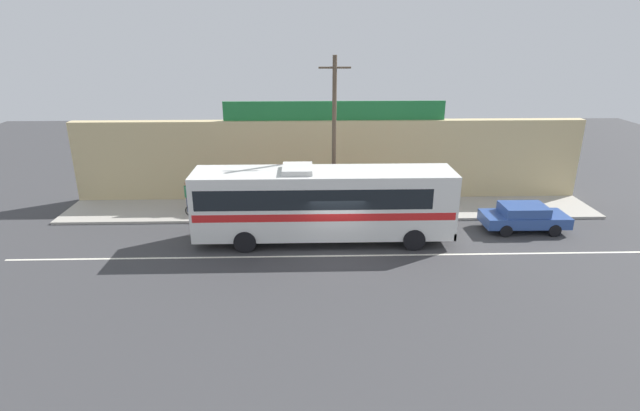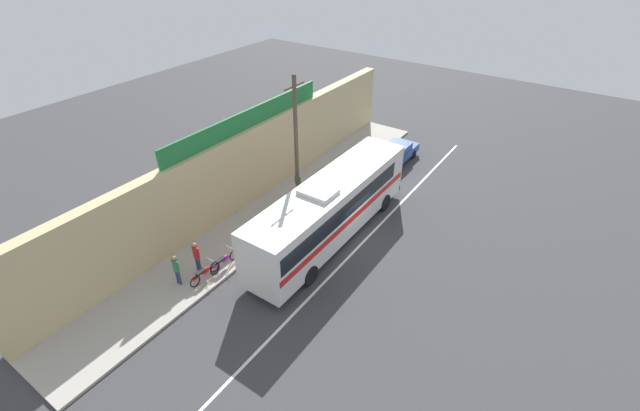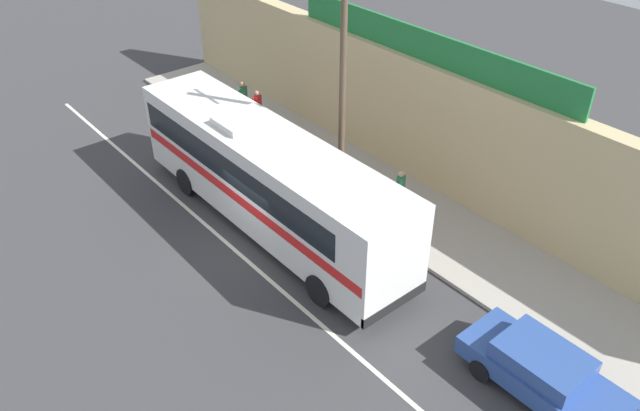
{
  "view_description": "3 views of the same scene",
  "coord_description": "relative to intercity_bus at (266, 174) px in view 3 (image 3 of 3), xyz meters",
  "views": [
    {
      "loc": [
        -1.39,
        -21.16,
        9.83
      ],
      "look_at": [
        -0.71,
        2.05,
        1.44
      ],
      "focal_mm": 27.57,
      "sensor_mm": 36.0,
      "label": 1
    },
    {
      "loc": [
        -16.97,
        -9.56,
        15.11
      ],
      "look_at": [
        -0.76,
        1.57,
        2.01
      ],
      "focal_mm": 24.32,
      "sensor_mm": 36.0,
      "label": 2
    },
    {
      "loc": [
        14.35,
        -9.19,
        13.21
      ],
      "look_at": [
        1.75,
        1.34,
        1.9
      ],
      "focal_mm": 35.18,
      "sensor_mm": 36.0,
      "label": 3
    }
  ],
  "objects": [
    {
      "name": "road_center_stripe",
      "position": [
        0.66,
        -1.77,
        -2.06
      ],
      "size": [
        30.0,
        0.14,
        0.01
      ],
      "primitive_type": "cube",
      "color": "silver",
      "rests_on": "ground_plane"
    },
    {
      "name": "storefront_facade",
      "position": [
        0.66,
        6.38,
        0.33
      ],
      "size": [
        30.0,
        0.7,
        4.8
      ],
      "primitive_type": "cube",
      "color": "tan",
      "rests_on": "ground_plane"
    },
    {
      "name": "motorcycle_purple",
      "position": [
        -6.45,
        3.16,
        -1.5
      ],
      "size": [
        1.91,
        0.56,
        0.94
      ],
      "color": "black",
      "rests_on": "sidewalk_slab"
    },
    {
      "name": "storefront_billboard",
      "position": [
        0.94,
        6.38,
        3.28
      ],
      "size": [
        12.86,
        0.12,
        1.1
      ],
      "primitive_type": "cube",
      "color": "#1E7538",
      "rests_on": "storefront_facade"
    },
    {
      "name": "intercity_bus",
      "position": [
        0.0,
        0.0,
        0.0
      ],
      "size": [
        12.34,
        2.68,
        3.78
      ],
      "color": "silver",
      "rests_on": "ground_plane"
    },
    {
      "name": "ground_plane",
      "position": [
        0.66,
        -0.97,
        -2.07
      ],
      "size": [
        70.0,
        70.0,
        0.0
      ],
      "primitive_type": "plane",
      "color": "#3A3A3D"
    },
    {
      "name": "pedestrian_near_shop",
      "position": [
        2.44,
        4.06,
        -1.0
      ],
      "size": [
        0.3,
        0.48,
        1.6
      ],
      "color": "brown",
      "rests_on": "sidewalk_slab"
    },
    {
      "name": "sidewalk_slab",
      "position": [
        0.66,
        4.23,
        -2.0
      ],
      "size": [
        30.0,
        3.6,
        0.14
      ],
      "primitive_type": "cube",
      "color": "#A8A399",
      "rests_on": "ground_plane"
    },
    {
      "name": "parked_car",
      "position": [
        10.42,
        1.03,
        -1.33
      ],
      "size": [
        4.26,
        1.87,
        1.37
      ],
      "color": "#2D4C93",
      "rests_on": "ground_plane"
    },
    {
      "name": "motorcycle_blue",
      "position": [
        -5.25,
        3.01,
        -1.5
      ],
      "size": [
        1.96,
        0.56,
        0.94
      ],
      "color": "black",
      "rests_on": "sidewalk_slab"
    },
    {
      "name": "pedestrian_far_right",
      "position": [
        -7.37,
        3.97,
        -0.91
      ],
      "size": [
        0.3,
        0.48,
        1.73
      ],
      "color": "navy",
      "rests_on": "sidewalk_slab"
    },
    {
      "name": "pedestrian_far_left",
      "position": [
        -6.15,
        3.91,
        -0.91
      ],
      "size": [
        0.3,
        0.48,
        1.74
      ],
      "color": "navy",
      "rests_on": "sidewalk_slab"
    },
    {
      "name": "utility_pole",
      "position": [
        0.72,
        2.75,
        2.45
      ],
      "size": [
        1.6,
        0.22,
        8.48
      ],
      "color": "brown",
      "rests_on": "sidewalk_slab"
    }
  ]
}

